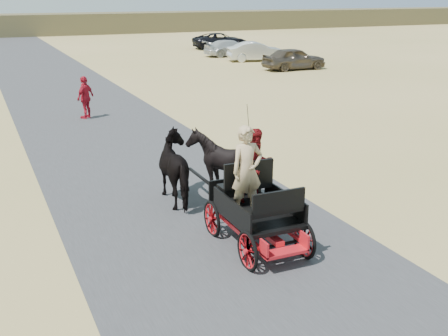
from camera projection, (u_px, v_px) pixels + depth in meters
name	position (u px, v px, depth m)	size (l,w,h in m)	color
ground	(236.00, 258.00, 10.98)	(140.00, 140.00, 0.00)	tan
road	(236.00, 258.00, 10.98)	(6.00, 140.00, 0.01)	#38383A
ridge_far	(6.00, 25.00, 64.53)	(140.00, 6.00, 2.40)	brown
carriage	(256.00, 229.00, 11.44)	(1.30, 2.40, 0.72)	black
horse_left	(180.00, 169.00, 13.69)	(0.91, 2.01, 1.70)	black
horse_right	(221.00, 163.00, 14.12)	(1.37, 1.54, 1.70)	black
driver_man	(247.00, 171.00, 11.02)	(0.66, 0.43, 1.80)	tan
passenger_woman	(257.00, 165.00, 11.73)	(0.77, 0.60, 1.58)	#660C0F
pedestrian	(85.00, 97.00, 22.76)	(1.01, 0.42, 1.73)	#A41223
car_a	(294.00, 59.00, 36.94)	(1.71, 4.25, 1.45)	brown
car_b	(256.00, 51.00, 41.46)	(1.48, 4.26, 1.40)	silver
car_c	(231.00, 48.00, 44.65)	(1.77, 4.35, 1.26)	silver
car_d	(221.00, 41.00, 50.36)	(2.32, 5.02, 1.40)	black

